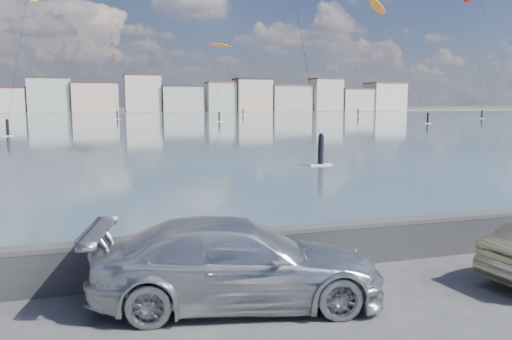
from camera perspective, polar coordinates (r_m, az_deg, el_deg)
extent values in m
plane|color=#333335|center=(9.09, 1.26, -17.54)|extent=(700.00, 700.00, 0.00)
cube|color=#3F5864|center=(99.42, -15.27, 5.30)|extent=(500.00, 177.00, 0.00)
cube|color=#4C473D|center=(207.87, -16.08, 6.44)|extent=(500.00, 60.00, 0.00)
cube|color=#28282B|center=(11.35, -3.00, -9.85)|extent=(400.00, 0.35, 0.90)
cylinder|color=#28282B|center=(11.22, -3.01, -7.66)|extent=(400.00, 0.36, 0.36)
cube|color=silver|center=(196.51, -26.41, 7.11)|extent=(12.00, 10.00, 8.50)
cube|color=#562D23|center=(196.58, -26.49, 8.44)|extent=(12.24, 10.20, 0.60)
cube|color=#B7C6BC|center=(194.75, -22.49, 7.85)|extent=(14.00, 11.00, 12.00)
cube|color=#383330|center=(194.92, -22.59, 9.70)|extent=(14.28, 11.22, 0.60)
cube|color=beige|center=(193.85, -17.87, 7.84)|extent=(16.00, 13.00, 10.50)
cube|color=#562D23|center=(193.97, -17.94, 9.48)|extent=(16.32, 13.26, 0.60)
cube|color=beige|center=(194.31, -12.82, 8.47)|extent=(13.00, 10.00, 13.50)
cube|color=#562D23|center=(194.54, -12.89, 10.54)|extent=(13.26, 10.20, 0.60)
cube|color=beige|center=(195.83, -8.53, 7.98)|extent=(15.00, 12.00, 9.50)
cube|color=#383330|center=(195.92, -8.56, 9.46)|extent=(15.30, 12.24, 0.60)
cube|color=#B7C6BC|center=(198.65, -4.06, 8.26)|extent=(11.00, 9.00, 11.00)
cube|color=brown|center=(198.78, -4.08, 9.93)|extent=(11.22, 9.18, 0.60)
cube|color=beige|center=(201.91, -0.42, 8.48)|extent=(14.00, 11.00, 12.50)
cube|color=#2D2D33|center=(202.09, -0.42, 10.34)|extent=(14.28, 11.22, 0.60)
cube|color=beige|center=(206.77, 3.75, 8.11)|extent=(16.00, 12.00, 10.00)
cube|color=brown|center=(206.87, 3.76, 9.57)|extent=(16.32, 12.24, 0.60)
cube|color=beige|center=(213.10, 7.96, 8.44)|extent=(12.00, 10.00, 13.00)
cube|color=#4C423D|center=(213.29, 7.99, 10.27)|extent=(12.24, 10.20, 0.60)
cube|color=beige|center=(219.04, 11.19, 7.83)|extent=(14.00, 11.00, 9.00)
cube|color=#4C423D|center=(219.10, 11.23, 9.08)|extent=(14.28, 11.22, 0.60)
cube|color=white|center=(226.16, 14.48, 8.04)|extent=(15.00, 12.00, 11.50)
cube|color=brown|center=(226.29, 14.54, 9.57)|extent=(15.30, 12.24, 0.60)
imported|color=silver|center=(9.81, -2.07, -10.47)|extent=(5.97, 3.35, 1.63)
cylinder|color=black|center=(130.57, 25.66, 13.06)|extent=(3.87, 14.43, 32.46)
cube|color=white|center=(98.66, -4.22, 5.56)|extent=(1.40, 0.42, 0.08)
cylinder|color=black|center=(98.63, -4.23, 6.08)|extent=(0.36, 0.36, 1.70)
sphere|color=black|center=(98.60, -4.23, 6.61)|extent=(0.28, 0.28, 0.28)
cylinder|color=black|center=(105.76, -5.20, 15.47)|extent=(0.38, 12.84, 33.50)
cube|color=white|center=(30.92, 7.40, 0.61)|extent=(1.40, 0.42, 0.08)
cylinder|color=black|center=(30.82, 7.43, 2.27)|extent=(0.36, 0.36, 1.70)
sphere|color=black|center=(30.74, 7.46, 3.94)|extent=(0.28, 0.28, 0.28)
ellipsoid|color=orange|center=(108.97, 13.67, 17.70)|extent=(7.34, 6.48, 3.13)
cube|color=white|center=(94.87, 19.01, 5.07)|extent=(1.40, 0.42, 0.08)
cylinder|color=black|center=(94.84, 19.03, 5.61)|extent=(0.36, 0.36, 1.70)
sphere|color=black|center=(94.82, 19.06, 6.16)|extent=(0.28, 0.28, 0.28)
cylinder|color=black|center=(101.25, 16.23, 12.19)|extent=(1.78, 15.98, 21.73)
cube|color=white|center=(114.91, -15.57, 5.61)|extent=(1.40, 0.42, 0.08)
cylinder|color=black|center=(114.89, -15.59, 6.06)|extent=(0.36, 0.36, 1.70)
sphere|color=black|center=(114.87, -15.60, 6.51)|extent=(0.28, 0.28, 0.28)
cylinder|color=black|center=(119.22, -16.16, 13.79)|extent=(1.01, 7.36, 31.26)
cube|color=white|center=(63.15, -26.47, 3.51)|extent=(1.40, 0.42, 0.08)
cylinder|color=black|center=(63.10, -26.52, 4.32)|extent=(0.36, 0.36, 1.70)
sphere|color=black|center=(63.06, -26.57, 5.14)|extent=(0.28, 0.28, 0.28)
cylinder|color=black|center=(68.84, -25.54, 11.91)|extent=(1.51, 11.54, 16.83)
ellipsoid|color=orange|center=(156.49, -4.20, 14.04)|extent=(7.67, 5.47, 2.01)
cube|color=white|center=(141.58, -1.50, 6.26)|extent=(1.40, 0.42, 0.08)
cylinder|color=black|center=(141.56, -1.51, 6.62)|extent=(0.36, 0.36, 1.70)
sphere|color=black|center=(141.54, -1.51, 6.99)|extent=(0.28, 0.28, 0.28)
cylinder|color=black|center=(148.68, -2.90, 10.59)|extent=(3.21, 15.27, 19.64)
cube|color=white|center=(138.11, 11.58, 6.06)|extent=(1.40, 0.42, 0.08)
cylinder|color=black|center=(138.08, 11.59, 6.44)|extent=(0.36, 0.36, 1.70)
sphere|color=black|center=(138.07, 11.60, 6.81)|extent=(0.28, 0.28, 0.28)
cylinder|color=black|center=(142.57, 11.29, 13.97)|extent=(1.28, 7.65, 36.52)
cube|color=white|center=(127.77, 24.39, 5.40)|extent=(1.40, 0.42, 0.08)
cylinder|color=black|center=(127.75, 24.41, 5.80)|extent=(0.36, 0.36, 1.70)
sphere|color=black|center=(127.73, 24.43, 6.20)|extent=(0.28, 0.28, 0.28)
cylinder|color=black|center=(132.82, 24.10, 12.26)|extent=(3.68, 8.97, 28.87)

